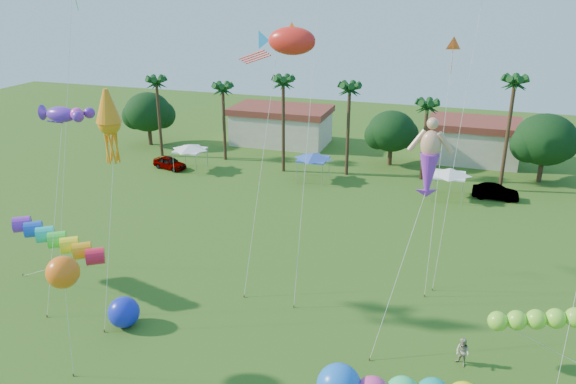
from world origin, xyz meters
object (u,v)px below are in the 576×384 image
(car_a, at_px, (170,163))
(spectator_b, at_px, (462,352))
(blue_ball, at_px, (124,312))
(car_b, at_px, (495,192))

(car_a, distance_m, spectator_b, 41.88)
(blue_ball, bearing_deg, car_b, 53.53)
(spectator_b, distance_m, blue_ball, 20.09)
(car_a, xyz_separation_m, blue_ball, (12.85, -28.55, 0.26))
(car_b, xyz_separation_m, spectator_b, (-2.24, -27.51, 0.12))
(car_a, bearing_deg, car_b, -72.49)
(car_a, distance_m, blue_ball, 31.31)
(car_b, bearing_deg, car_a, 92.89)
(car_a, distance_m, car_b, 35.05)
(spectator_b, relative_size, blue_ball, 0.87)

